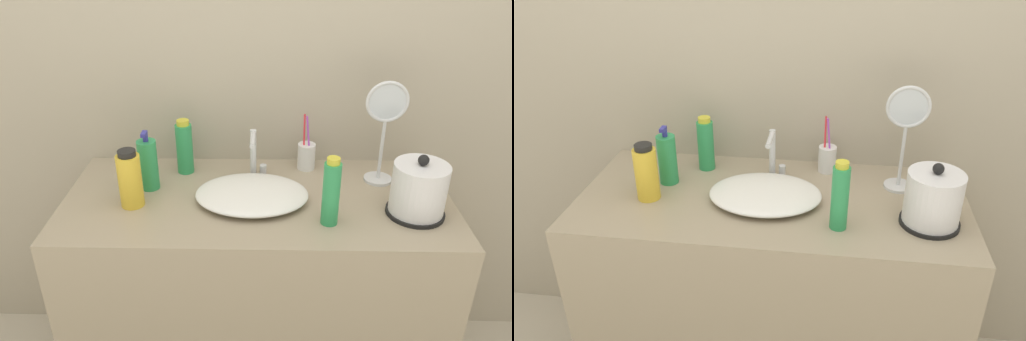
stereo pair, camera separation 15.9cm
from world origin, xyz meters
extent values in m
cube|color=#ADA38E|center=(0.00, 0.59, 1.30)|extent=(6.00, 0.04, 2.60)
cube|color=gray|center=(0.00, 0.28, 0.40)|extent=(1.27, 0.57, 0.80)
ellipsoid|color=white|center=(-0.02, 0.27, 0.82)|extent=(0.37, 0.28, 0.05)
cylinder|color=silver|center=(-0.02, 0.44, 0.89)|extent=(0.02, 0.02, 0.17)
cylinder|color=silver|center=(-0.02, 0.39, 0.96)|extent=(0.02, 0.11, 0.02)
cylinder|color=silver|center=(0.02, 0.44, 0.82)|extent=(0.02, 0.02, 0.04)
cylinder|color=black|center=(0.49, 0.20, 0.81)|extent=(0.18, 0.18, 0.01)
cylinder|color=silver|center=(0.49, 0.20, 0.88)|extent=(0.17, 0.17, 0.17)
sphere|color=black|center=(0.49, 0.20, 0.99)|extent=(0.03, 0.03, 0.03)
cylinder|color=silver|center=(0.17, 0.50, 0.85)|extent=(0.06, 0.06, 0.10)
cylinder|color=#E5333F|center=(0.16, 0.50, 0.92)|extent=(0.01, 0.03, 0.17)
cylinder|color=#B24CCC|center=(0.18, 0.49, 0.92)|extent=(0.02, 0.01, 0.17)
cylinder|color=#2D9956|center=(-0.36, 0.34, 0.89)|extent=(0.06, 0.06, 0.17)
cylinder|color=#333399|center=(-0.36, 0.34, 0.98)|extent=(0.02, 0.02, 0.02)
cube|color=#333399|center=(-0.36, 0.33, 1.00)|extent=(0.02, 0.03, 0.01)
cylinder|color=gold|center=(-0.40, 0.23, 0.89)|extent=(0.07, 0.07, 0.17)
cylinder|color=black|center=(-0.40, 0.23, 0.98)|extent=(0.06, 0.06, 0.02)
cylinder|color=#2D9956|center=(-0.26, 0.46, 0.89)|extent=(0.06, 0.06, 0.18)
cylinder|color=gold|center=(-0.26, 0.46, 0.99)|extent=(0.04, 0.04, 0.02)
cylinder|color=#2D9956|center=(0.22, 0.14, 0.90)|extent=(0.05, 0.05, 0.20)
cylinder|color=gold|center=(0.22, 0.14, 1.01)|extent=(0.04, 0.04, 0.02)
cylinder|color=silver|center=(0.42, 0.41, 0.81)|extent=(0.10, 0.10, 0.01)
cylinder|color=silver|center=(0.42, 0.41, 0.92)|extent=(0.01, 0.01, 0.21)
torus|color=silver|center=(0.42, 0.41, 1.09)|extent=(0.14, 0.01, 0.14)
cylinder|color=silver|center=(0.42, 0.41, 1.09)|extent=(0.12, 0.00, 0.12)
camera|label=1|loc=(0.02, -1.12, 1.64)|focal=35.00mm
camera|label=2|loc=(0.18, -1.11, 1.64)|focal=35.00mm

